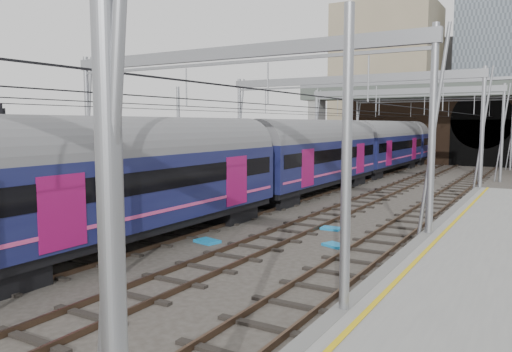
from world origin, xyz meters
The scene contains 12 objects.
ground centered at (0.00, 0.00, 0.00)m, with size 160.00×160.00×0.00m, color #38332D.
tracks centered at (0.00, 15.00, 0.02)m, with size 14.40×80.00×0.22m.
overhead_line centered at (0.00, 21.49, 6.57)m, with size 16.80×80.00×8.00m.
retaining_wall centered at (1.40, 51.93, 4.33)m, with size 28.00×2.75×9.00m.
overbridge centered at (0.00, 46.00, 7.27)m, with size 28.00×3.00×9.25m.
city_skyline centered at (2.73, 70.48, 17.09)m, with size 37.50×27.50×60.00m.
train_main centered at (-2.00, 30.48, 2.58)m, with size 2.95×68.21×5.03m.
train_second centered at (-6.00, 26.64, 2.39)m, with size 2.64×45.76×4.59m.
signal_near_left centered at (-5.44, 1.73, 3.40)m, with size 0.42×0.49×5.47m.
equip_cover_a centered at (-0.09, 6.78, 0.06)m, with size 0.96×0.68×0.11m, color #197FBF.
equip_cover_b centered at (3.27, 11.63, 0.05)m, with size 0.87×0.62×0.10m, color #197FBF.
equip_cover_c centered at (4.55, 8.79, 0.05)m, with size 0.86×0.61×0.10m, color #197FBF.
Camera 1 is at (11.55, -9.13, 4.75)m, focal length 35.00 mm.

